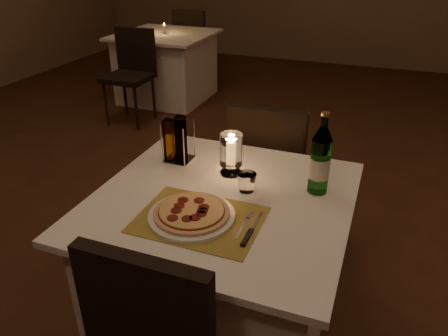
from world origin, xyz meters
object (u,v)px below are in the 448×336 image
(main_table, at_px, (222,268))
(tumbler, at_px, (247,182))
(chair_far, at_px, (269,163))
(hurricane_candle, at_px, (231,151))
(neighbor_table_left, at_px, (167,67))
(pizza, at_px, (192,212))
(water_bottle, at_px, (320,161))
(plate, at_px, (192,216))

(main_table, distance_m, tumbler, 0.42)
(chair_far, relative_size, hurricane_candle, 4.82)
(hurricane_candle, bearing_deg, neighbor_table_left, 122.82)
(hurricane_candle, bearing_deg, pizza, -92.29)
(pizza, height_order, neighbor_table_left, pizza)
(tumbler, xyz_separation_m, water_bottle, (0.27, 0.10, 0.10))
(chair_far, relative_size, plate, 2.81)
(tumbler, distance_m, water_bottle, 0.30)
(water_bottle, bearing_deg, main_table, -152.49)
(main_table, relative_size, chair_far, 1.11)
(main_table, relative_size, neighbor_table_left, 1.00)
(chair_far, height_order, neighbor_table_left, chair_far)
(main_table, relative_size, tumbler, 12.70)
(main_table, bearing_deg, hurricane_candle, 100.14)
(main_table, xyz_separation_m, hurricane_candle, (-0.04, 0.20, 0.48))
(tumbler, bearing_deg, hurricane_candle, 133.37)
(main_table, height_order, neighbor_table_left, same)
(chair_far, distance_m, water_bottle, 0.72)
(chair_far, bearing_deg, water_bottle, -57.31)
(pizza, height_order, hurricane_candle, hurricane_candle)
(water_bottle, xyz_separation_m, neighbor_table_left, (-2.17, 2.80, -0.50))
(water_bottle, bearing_deg, pizza, -137.62)
(plate, bearing_deg, neighbor_table_left, 119.40)
(tumbler, distance_m, neighbor_table_left, 3.49)
(pizza, distance_m, tumbler, 0.29)
(water_bottle, bearing_deg, chair_far, 122.69)
(hurricane_candle, bearing_deg, water_bottle, -2.60)
(plate, distance_m, water_bottle, 0.55)
(main_table, height_order, tumbler, tumbler)
(plate, distance_m, hurricane_candle, 0.39)
(tumbler, height_order, hurricane_candle, hurricane_candle)
(water_bottle, relative_size, neighbor_table_left, 0.34)
(pizza, bearing_deg, tumbler, 64.30)
(neighbor_table_left, bearing_deg, main_table, -58.44)
(chair_far, bearing_deg, pizza, -93.21)
(plate, distance_m, pizza, 0.02)
(pizza, bearing_deg, hurricane_candle, 87.71)
(plate, height_order, water_bottle, water_bottle)
(main_table, distance_m, plate, 0.42)
(main_table, relative_size, water_bottle, 2.95)
(plate, relative_size, hurricane_candle, 1.71)
(plate, height_order, tumbler, tumbler)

